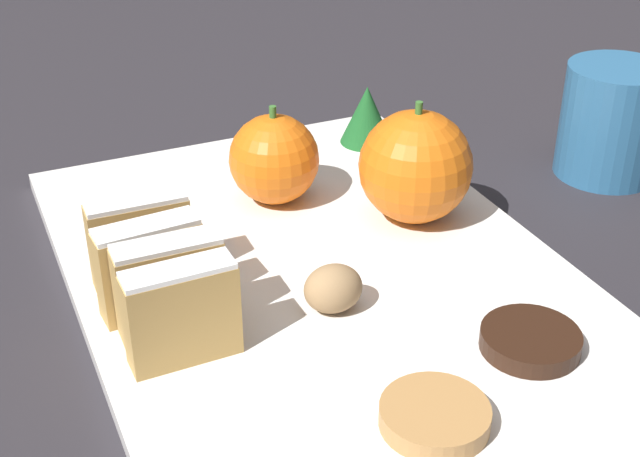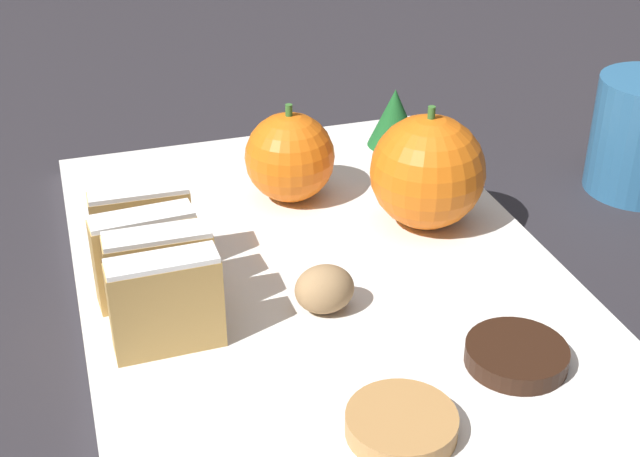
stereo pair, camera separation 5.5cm
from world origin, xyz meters
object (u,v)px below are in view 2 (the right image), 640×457
at_px(walnut, 324,289).
at_px(orange_far, 428,172).
at_px(orange_near, 290,157).
at_px(chocolate_cookie, 516,355).

bearing_deg(walnut, orange_far, 38.84).
height_order(orange_near, walnut, orange_near).
xyz_separation_m(walnut, chocolate_cookie, (0.08, -0.08, -0.01)).
height_order(walnut, chocolate_cookie, walnut).
height_order(orange_far, walnut, orange_far).
bearing_deg(chocolate_cookie, walnut, 136.80).
bearing_deg(orange_near, chocolate_cookie, -73.64).
distance_m(orange_near, chocolate_cookie, 0.23).
relative_size(orange_far, chocolate_cookie, 1.54).
bearing_deg(orange_near, walnut, -97.69).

